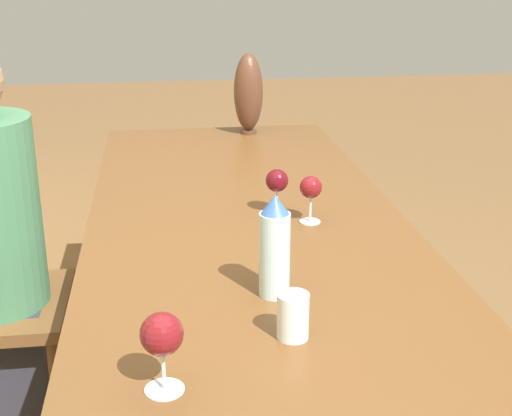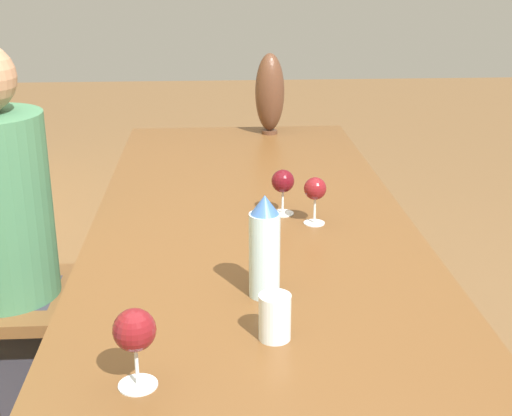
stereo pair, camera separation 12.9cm
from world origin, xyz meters
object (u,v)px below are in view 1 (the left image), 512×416
(wine_glass_1, at_px, (311,189))
(wine_glass_3, at_px, (277,182))
(water_bottle, at_px, (275,247))
(vase, at_px, (248,93))
(water_tumbler, at_px, (293,316))
(wine_glass_0, at_px, (162,336))

(wine_glass_1, xyz_separation_m, wine_glass_3, (0.09, 0.08, -0.00))
(water_bottle, relative_size, vase, 0.70)
(water_bottle, bearing_deg, vase, -4.96)
(water_bottle, relative_size, water_tumbler, 2.49)
(vase, bearing_deg, water_tumbler, 175.76)
(water_tumbler, height_order, wine_glass_3, wine_glass_3)
(water_tumbler, height_order, wine_glass_1, wine_glass_1)
(wine_glass_3, bearing_deg, vase, -2.35)
(wine_glass_1, bearing_deg, wine_glass_3, 43.89)
(water_tumbler, relative_size, wine_glass_0, 0.63)
(water_bottle, distance_m, wine_glass_1, 0.47)
(vase, bearing_deg, wine_glass_3, 177.65)
(water_bottle, distance_m, wine_glass_3, 0.53)
(water_tumbler, relative_size, wine_glass_1, 0.70)
(wine_glass_1, bearing_deg, water_bottle, 158.48)
(water_bottle, height_order, wine_glass_1, water_bottle)
(water_tumbler, bearing_deg, wine_glass_3, -6.82)
(vase, xyz_separation_m, wine_glass_1, (-1.07, -0.04, -0.07))
(water_bottle, relative_size, wine_glass_3, 1.76)
(water_tumbler, distance_m, wine_glass_0, 0.30)
(water_bottle, relative_size, wine_glass_0, 1.58)
(water_tumbler, xyz_separation_m, wine_glass_1, (0.63, -0.17, 0.05))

